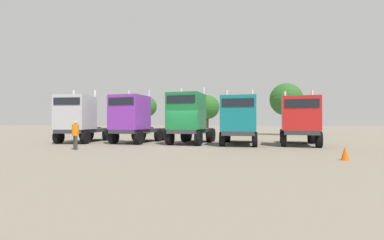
% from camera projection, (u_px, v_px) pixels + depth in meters
% --- Properties ---
extents(ground, '(200.00, 200.00, 0.00)m').
position_uv_depth(ground, '(182.00, 147.00, 17.93)').
color(ground, gray).
extents(semi_truck_silver, '(2.77, 6.20, 4.39)m').
position_uv_depth(semi_truck_silver, '(80.00, 119.00, 21.31)').
color(semi_truck_silver, '#333338').
rests_on(semi_truck_silver, ground).
extents(semi_truck_purple, '(3.40, 6.14, 4.36)m').
position_uv_depth(semi_truck_purple, '(133.00, 118.00, 20.85)').
color(semi_truck_purple, '#333338').
rests_on(semi_truck_purple, ground).
extents(semi_truck_green, '(3.37, 6.04, 4.43)m').
position_uv_depth(semi_truck_green, '(189.00, 118.00, 19.93)').
color(semi_truck_green, '#333338').
rests_on(semi_truck_green, ground).
extents(semi_truck_teal, '(3.00, 6.34, 4.12)m').
position_uv_depth(semi_truck_teal, '(239.00, 120.00, 19.00)').
color(semi_truck_teal, '#333338').
rests_on(semi_truck_teal, ground).
extents(semi_truck_red, '(3.42, 6.04, 4.05)m').
position_uv_depth(semi_truck_red, '(299.00, 120.00, 18.66)').
color(semi_truck_red, '#333338').
rests_on(semi_truck_red, ground).
extents(visitor_in_hivis, '(0.56, 0.56, 1.79)m').
position_uv_depth(visitor_in_hivis, '(75.00, 133.00, 15.96)').
color(visitor_in_hivis, '#3A3A3A').
rests_on(visitor_in_hivis, ground).
extents(traffic_cone_near, '(0.36, 0.36, 0.63)m').
position_uv_depth(traffic_cone_near, '(345.00, 153.00, 11.57)').
color(traffic_cone_near, '#F2590C').
rests_on(traffic_cone_near, ground).
extents(oak_far_left, '(2.85, 2.85, 5.26)m').
position_uv_depth(oak_far_left, '(147.00, 107.00, 36.21)').
color(oak_far_left, '#4C3823').
rests_on(oak_far_left, ground).
extents(oak_far_centre, '(3.45, 3.45, 5.54)m').
position_uv_depth(oak_far_centre, '(207.00, 107.00, 37.29)').
color(oak_far_centre, '#4C3823').
rests_on(oak_far_centre, ground).
extents(oak_far_right, '(4.14, 4.14, 6.66)m').
position_uv_depth(oak_far_right, '(286.00, 99.00, 33.29)').
color(oak_far_right, '#4C3823').
rests_on(oak_far_right, ground).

